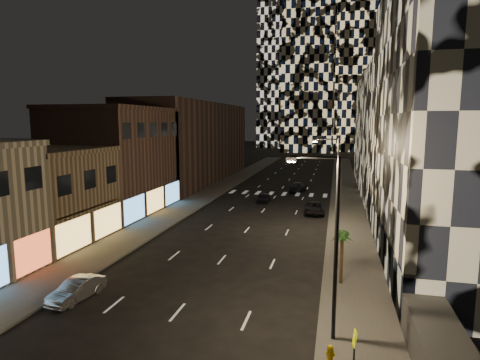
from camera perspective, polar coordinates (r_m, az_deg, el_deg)
The scene contains 21 objects.
sidewalk_left at distance 62.66m, azimuth -3.71°, elevation -1.49°, with size 4.00×120.00×0.15m, color #47443F.
sidewalk_right at distance 59.89m, azimuth 14.89°, elevation -2.21°, with size 4.00×120.00×0.15m, color #47443F.
curb_left at distance 62.08m, azimuth -1.86°, elevation -1.57°, with size 0.20×120.00×0.15m, color #4C4C47.
curb_right at distance 59.88m, azimuth 12.88°, elevation -2.14°, with size 0.20×120.00×0.15m, color #4C4C47.
retail_tan at distance 39.87m, azimuth -26.38°, elevation -2.24°, with size 10.00×10.00×8.00m, color brown.
retail_brown at distance 49.72m, azimuth -17.28°, elevation 2.50°, with size 10.00×15.00×12.00m, color #4F362C.
retail_filler_left at distance 73.58m, azimuth -6.66°, elevation 5.35°, with size 10.00×40.00×14.00m, color #4F362C.
midrise_base at distance 34.87m, azimuth 19.59°, elevation -7.48°, with size 0.60×25.00×3.00m, color #383838.
plinth_right at distance 20.01m, azimuth 26.76°, elevation -21.59°, with size 2.00×8.00×2.00m, color #383838.
midrise_filler_right at distance 66.95m, azimuth 23.69°, elevation 6.14°, with size 16.00×40.00×18.00m, color #232326.
tower_left_back at distance 181.94m, azimuth 7.31°, elevation 23.94°, with size 24.00×24.00×120.00m, color black.
tower_center_low at distance 153.77m, azimuth 10.08°, elevation 22.01°, with size 18.00×18.00×95.00m, color black.
streetlight_near at distance 19.66m, azimuth 12.86°, elevation -7.66°, with size 2.55×0.25×9.00m.
streetlight_far at distance 39.29m, azimuth 13.33°, elevation 0.26°, with size 2.55×0.25×9.00m.
car_silver_parked at distance 26.97m, azimuth -22.22°, elevation -14.24°, with size 1.34×3.84×1.27m, color #9B9BA0.
car_dark_midlane at distance 53.60m, azimuth 3.40°, elevation -2.56°, with size 1.46×3.62×1.23m, color black.
car_dark_oncoming at distance 62.59m, azimuth 8.25°, elevation -0.95°, with size 2.09×5.14×1.49m, color black.
car_dark_rightlane at distance 47.80m, azimuth 10.56°, elevation -3.96°, with size 2.23×4.83×1.34m, color black.
fire_hydrant at distance 19.62m, azimuth 12.72°, elevation -23.05°, with size 0.41×0.39×0.83m.
ped_sign at distance 17.64m, azimuth 15.94°, elevation -22.02°, with size 0.24×0.84×2.55m.
palm_tree at distance 27.14m, azimuth 14.32°, elevation -8.29°, with size 1.79×1.80×3.53m.
Camera 1 is at (8.49, -8.93, 10.68)m, focal length 30.00 mm.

